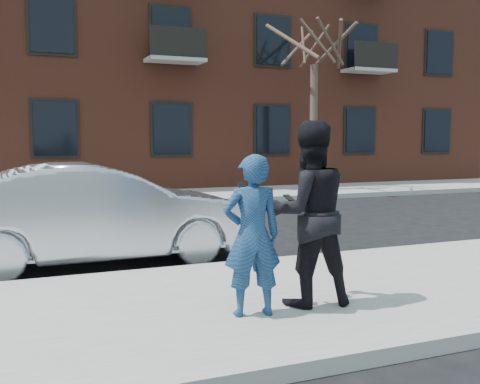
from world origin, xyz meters
name	(u,v)px	position (x,y,z in m)	size (l,w,h in m)	color
ground	(430,283)	(0.00, 0.00, 0.00)	(100.00, 100.00, 0.00)	black
near_sidewalk	(444,282)	(0.00, -0.25, 0.07)	(50.00, 3.50, 0.15)	gray
near_curb	(362,255)	(0.00, 1.55, 0.07)	(50.00, 0.10, 0.15)	#999691
far_sidewalk	(184,196)	(0.00, 11.25, 0.07)	(50.00, 3.50, 0.15)	gray
far_curb	(202,202)	(0.00, 9.45, 0.07)	(50.00, 0.10, 0.15)	#999691
apartment_building	(183,39)	(2.00, 18.00, 6.16)	(24.30, 10.30, 12.30)	brown
street_tree	(315,29)	(4.50, 11.00, 5.52)	(3.60, 3.60, 6.80)	#3A2A22
silver_sedan	(99,214)	(-3.85, 2.78, 0.76)	(1.61, 4.61, 1.52)	#B7BABF
man_hoodie	(252,235)	(-2.87, -0.76, 0.95)	(0.63, 0.53, 1.59)	#234D83
man_peacoat	(308,213)	(-2.18, -0.63, 1.11)	(1.02, 0.84, 1.92)	black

